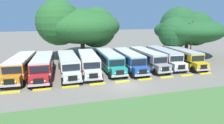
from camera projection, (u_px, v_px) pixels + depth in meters
The scene contains 22 objects.
ground_plane at pixel (126, 86), 22.82m from camera, with size 220.00×220.00×0.00m, color slate.
parked_bus_slot_0 at pixel (21, 65), 26.37m from camera, with size 3.31×10.93×2.82m.
parked_bus_slot_1 at pixel (43, 65), 26.54m from camera, with size 2.93×10.87×2.82m.
parked_bus_slot_2 at pixel (68, 63), 27.48m from camera, with size 2.99×10.88×2.82m.
parked_bus_slot_3 at pixel (88, 62), 28.55m from camera, with size 3.11×10.90×2.82m.
parked_bus_slot_4 at pixel (109, 60), 29.92m from camera, with size 2.80×10.85×2.82m.
parked_bus_slot_5 at pixel (128, 59), 30.29m from camera, with size 2.84×10.86×2.82m.
parked_bus_slot_6 at pixel (147, 58), 31.58m from camera, with size 2.86×10.86×2.82m.
parked_bus_slot_7 at pixel (163, 56), 32.73m from camera, with size 3.28×10.93×2.82m.
parked_bus_slot_8 at pixel (182, 56), 32.87m from camera, with size 3.14×10.90×2.82m.
curb_wheelstop_0 at pixel (11, 92), 20.65m from camera, with size 2.00×0.36×0.15m, color yellow.
curb_wheelstop_1 at pixel (42, 89), 21.53m from camera, with size 2.00×0.36×0.15m, color yellow.
curb_wheelstop_2 at pixel (71, 86), 22.41m from camera, with size 2.00×0.36×0.15m, color yellow.
curb_wheelstop_3 at pixel (97, 84), 23.30m from camera, with size 2.00×0.36×0.15m, color yellow.
curb_wheelstop_4 at pixel (122, 81), 24.18m from camera, with size 2.00×0.36×0.15m, color yellow.
curb_wheelstop_5 at pixel (145, 79), 25.06m from camera, with size 2.00×0.36×0.15m, color yellow.
curb_wheelstop_6 at pixel (167, 77), 25.95m from camera, with size 2.00×0.36×0.15m, color yellow.
curb_wheelstop_7 at pixel (186, 75), 26.83m from camera, with size 2.00×0.36×0.15m, color yellow.
curb_wheelstop_8 at pixel (205, 73), 27.71m from camera, with size 2.00×0.36×0.15m, color yellow.
broad_shade_tree at pixel (80, 26), 39.50m from camera, with size 16.94×17.17×11.65m.
secondary_tree at pixel (185, 29), 40.40m from camera, with size 14.35×14.89×10.65m.
utility_pole at pixel (191, 40), 34.79m from camera, with size 1.80×0.20×7.86m.
Camera 1 is at (-7.62, -20.22, 8.10)m, focal length 29.78 mm.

